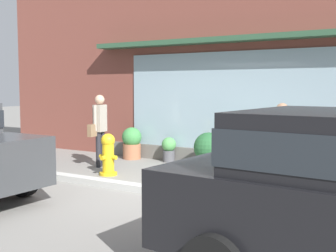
{
  "coord_description": "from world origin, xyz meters",
  "views": [
    {
      "loc": [
        4.36,
        -6.53,
        1.87
      ],
      "look_at": [
        -0.34,
        1.2,
        1.06
      ],
      "focal_mm": 47.04,
      "sensor_mm": 36.0,
      "label": 1
    }
  ],
  "objects_px": {
    "pedestrian_with_handbag": "(99,125)",
    "pedestrian_passerby": "(282,142)",
    "potted_plant_trailing_edge": "(208,149)",
    "potted_plant_corner_tall": "(169,148)",
    "potted_plant_low_front": "(132,143)",
    "potted_plant_window_right": "(274,153)",
    "fire_hydrant": "(108,154)"
  },
  "relations": [
    {
      "from": "pedestrian_passerby",
      "to": "fire_hydrant",
      "type": "bearing_deg",
      "value": 171.86
    },
    {
      "from": "potted_plant_window_right",
      "to": "potted_plant_trailing_edge",
      "type": "bearing_deg",
      "value": -163.35
    },
    {
      "from": "pedestrian_with_handbag",
      "to": "pedestrian_passerby",
      "type": "distance_m",
      "value": 4.42
    },
    {
      "from": "potted_plant_window_right",
      "to": "fire_hydrant",
      "type": "bearing_deg",
      "value": -143.6
    },
    {
      "from": "potted_plant_trailing_edge",
      "to": "potted_plant_corner_tall",
      "type": "height_order",
      "value": "potted_plant_trailing_edge"
    },
    {
      "from": "potted_plant_window_right",
      "to": "potted_plant_low_front",
      "type": "bearing_deg",
      "value": -177.6
    },
    {
      "from": "pedestrian_passerby",
      "to": "potted_plant_corner_tall",
      "type": "relative_size",
      "value": 2.59
    },
    {
      "from": "potted_plant_corner_tall",
      "to": "potted_plant_low_front",
      "type": "height_order",
      "value": "potted_plant_low_front"
    },
    {
      "from": "potted_plant_trailing_edge",
      "to": "potted_plant_corner_tall",
      "type": "bearing_deg",
      "value": 163.81
    },
    {
      "from": "potted_plant_trailing_edge",
      "to": "pedestrian_with_handbag",
      "type": "bearing_deg",
      "value": -155.03
    },
    {
      "from": "potted_plant_trailing_edge",
      "to": "fire_hydrant",
      "type": "bearing_deg",
      "value": -131.35
    },
    {
      "from": "pedestrian_passerby",
      "to": "potted_plant_window_right",
      "type": "bearing_deg",
      "value": 99.57
    },
    {
      "from": "pedestrian_passerby",
      "to": "potted_plant_trailing_edge",
      "type": "xyz_separation_m",
      "value": [
        -2.12,
        1.49,
        -0.48
      ]
    },
    {
      "from": "pedestrian_with_handbag",
      "to": "potted_plant_window_right",
      "type": "relative_size",
      "value": 2.11
    },
    {
      "from": "potted_plant_window_right",
      "to": "potted_plant_low_front",
      "type": "relative_size",
      "value": 0.97
    },
    {
      "from": "pedestrian_passerby",
      "to": "potted_plant_corner_tall",
      "type": "bearing_deg",
      "value": 139.53
    },
    {
      "from": "pedestrian_with_handbag",
      "to": "pedestrian_passerby",
      "type": "bearing_deg",
      "value": 78.64
    },
    {
      "from": "pedestrian_with_handbag",
      "to": "potted_plant_corner_tall",
      "type": "relative_size",
      "value": 2.73
    },
    {
      "from": "fire_hydrant",
      "to": "pedestrian_passerby",
      "type": "bearing_deg",
      "value": 3.59
    },
    {
      "from": "potted_plant_low_front",
      "to": "pedestrian_passerby",
      "type": "bearing_deg",
      "value": -21.42
    },
    {
      "from": "pedestrian_passerby",
      "to": "potted_plant_window_right",
      "type": "xyz_separation_m",
      "value": [
        -0.74,
        1.9,
        -0.51
      ]
    },
    {
      "from": "potted_plant_corner_tall",
      "to": "potted_plant_trailing_edge",
      "type": "bearing_deg",
      "value": -16.19
    },
    {
      "from": "fire_hydrant",
      "to": "potted_plant_trailing_edge",
      "type": "height_order",
      "value": "fire_hydrant"
    },
    {
      "from": "fire_hydrant",
      "to": "potted_plant_corner_tall",
      "type": "height_order",
      "value": "fire_hydrant"
    },
    {
      "from": "potted_plant_window_right",
      "to": "pedestrian_passerby",
      "type": "bearing_deg",
      "value": -68.69
    },
    {
      "from": "pedestrian_passerby",
      "to": "potted_plant_low_front",
      "type": "distance_m",
      "value": 4.8
    },
    {
      "from": "pedestrian_passerby",
      "to": "potted_plant_low_front",
      "type": "xyz_separation_m",
      "value": [
        -4.44,
        1.74,
        -0.5
      ]
    },
    {
      "from": "potted_plant_window_right",
      "to": "potted_plant_low_front",
      "type": "xyz_separation_m",
      "value": [
        -3.7,
        -0.16,
        0.0
      ]
    },
    {
      "from": "potted_plant_trailing_edge",
      "to": "potted_plant_corner_tall",
      "type": "distance_m",
      "value": 1.33
    },
    {
      "from": "potted_plant_corner_tall",
      "to": "pedestrian_with_handbag",
      "type": "bearing_deg",
      "value": -125.22
    },
    {
      "from": "pedestrian_with_handbag",
      "to": "potted_plant_trailing_edge",
      "type": "relative_size",
      "value": 2.0
    },
    {
      "from": "potted_plant_trailing_edge",
      "to": "potted_plant_window_right",
      "type": "relative_size",
      "value": 1.05
    }
  ]
}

